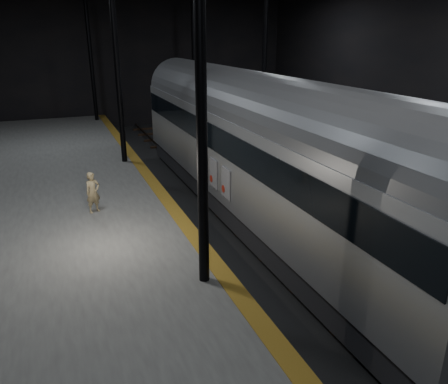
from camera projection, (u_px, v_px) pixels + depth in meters
ground at (265, 231)px, 16.40m from camera, size 44.00×44.00×0.00m
platform_left at (50, 254)px, 13.61m from camera, size 9.00×43.80×1.00m
platform_right at (421, 193)px, 18.84m from camera, size 9.00×43.80×1.00m
tactile_strip at (181, 219)px, 14.92m from camera, size 0.50×43.80×0.01m
track at (265, 229)px, 16.37m from camera, size 2.40×43.00×0.24m
train at (254, 143)px, 16.34m from camera, size 3.12×20.88×5.58m
woman at (93, 192)px, 15.27m from camera, size 0.63×0.54×1.47m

